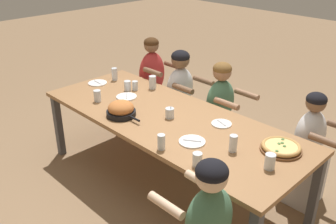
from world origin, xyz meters
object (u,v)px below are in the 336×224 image
drinking_glass_a (115,75)px  drinking_glass_i (135,86)px  diner_far_center (219,117)px  empty_plate_a (98,83)px  empty_plate_b (222,124)px  diner_far_right (307,155)px  empty_plate_c (192,142)px  skillet_bowl (121,110)px  drinking_glass_g (161,143)px  drinking_glass_c (128,87)px  drinking_glass_f (153,83)px  empty_plate_d (127,97)px  drinking_glass_e (270,162)px  pizza_board_main (281,148)px  cocktail_glass_blue (170,113)px  diner_far_left (152,89)px  drinking_glass_h (97,97)px  diner_far_midleft (180,101)px  drinking_glass_d (197,159)px  drinking_glass_b (233,144)px

drinking_glass_a → drinking_glass_i: size_ratio=1.44×
diner_far_center → empty_plate_a: bearing=-59.6°
empty_plate_b → diner_far_right: diner_far_right is taller
empty_plate_c → drinking_glass_a: bearing=165.1°
drinking_glass_a → drinking_glass_i: 0.40m
skillet_bowl → drinking_glass_g: (0.70, -0.15, -0.01)m
empty_plate_c → diner_far_center: (-0.43, 0.93, -0.25)m
drinking_glass_a → drinking_glass_c: (0.36, -0.10, -0.01)m
drinking_glass_f → drinking_glass_c: bearing=-120.1°
empty_plate_d → diner_far_center: bearing=47.1°
drinking_glass_e → drinking_glass_g: size_ratio=0.93×
diner_far_right → pizza_board_main: bearing=0.3°
empty_plate_b → drinking_glass_g: size_ratio=1.43×
drinking_glass_e → diner_far_right: bearing=95.2°
empty_plate_b → drinking_glass_i: size_ratio=1.82×
cocktail_glass_blue → drinking_glass_c: bearing=170.3°
cocktail_glass_blue → drinking_glass_c: size_ratio=1.06×
cocktail_glass_blue → diner_far_left: size_ratio=0.10×
pizza_board_main → drinking_glass_a: size_ratio=2.25×
empty_plate_b → drinking_glass_a: size_ratio=1.26×
drinking_glass_h → diner_far_midleft: diner_far_midleft is taller
cocktail_glass_blue → diner_far_midleft: bearing=127.9°
empty_plate_b → drinking_glass_h: bearing=-157.7°
empty_plate_a → empty_plate_d: 0.54m
pizza_board_main → drinking_glass_d: drinking_glass_d is taller
drinking_glass_b → empty_plate_c: bearing=-158.7°
drinking_glass_f → diner_far_right: bearing=12.2°
cocktail_glass_blue → drinking_glass_h: same height
empty_plate_c → drinking_glass_g: 0.28m
empty_plate_c → drinking_glass_b: (0.32, 0.12, 0.05)m
diner_far_midleft → diner_far_left: (-0.48, -0.00, 0.01)m
drinking_glass_i → empty_plate_d: bearing=-64.7°
empty_plate_d → drinking_glass_a: drinking_glass_a is taller
pizza_board_main → drinking_glass_e: drinking_glass_e is taller
drinking_glass_g → diner_far_right: diner_far_right is taller
pizza_board_main → drinking_glass_f: size_ratio=2.28×
drinking_glass_f → diner_far_center: size_ratio=0.13×
pizza_board_main → cocktail_glass_blue: 1.05m
empty_plate_c → diner_far_left: 1.78m
drinking_glass_c → drinking_glass_d: size_ratio=1.05×
drinking_glass_d → diner_far_center: bearing=120.8°
diner_far_right → diner_far_left: bearing=-90.0°
drinking_glass_a → drinking_glass_e: size_ratio=1.22×
skillet_bowl → drinking_glass_e: 1.46m
empty_plate_c → diner_far_left: diner_far_left is taller
pizza_board_main → empty_plate_b: 0.60m
cocktail_glass_blue → drinking_glass_f: bearing=150.0°
empty_plate_b → diner_far_right: (0.60, 0.50, -0.28)m
empty_plate_a → drinking_glass_h: drinking_glass_h is taller
drinking_glass_b → empty_plate_a: bearing=177.3°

